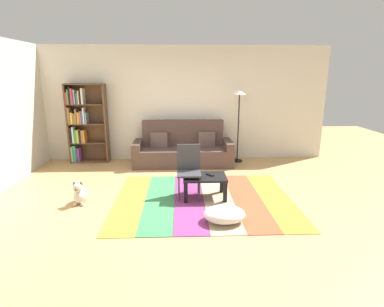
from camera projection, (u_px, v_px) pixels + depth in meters
The scene contains 11 objects.
ground_plane at pixel (189, 198), 5.20m from camera, with size 14.00×14.00×0.00m, color tan.
back_wall at pixel (186, 104), 7.32m from camera, with size 6.80×0.10×2.70m, color silver.
rug at pixel (203, 199), 5.12m from camera, with size 2.95×2.39×0.01m.
couch at pixel (183, 150), 7.07m from camera, with size 2.26×0.80×1.00m.
bookshelf at pixel (83, 123), 7.10m from camera, with size 0.90×0.28×1.84m.
coffee_table at pixel (205, 180), 5.13m from camera, with size 0.73×0.51×0.38m.
pouf at pixel (224, 214), 4.32m from camera, with size 0.60×0.46×0.22m, color white.
dog at pixel (80, 194), 4.94m from camera, with size 0.22×0.35×0.40m.
standing_lamp at pixel (239, 101), 6.99m from camera, with size 0.32×0.32×1.74m.
tv_remote at pixel (210, 175), 5.15m from camera, with size 0.04×0.15×0.02m, color black.
folding_chair at pixel (189, 166), 5.15m from camera, with size 0.40×0.40×0.90m.
Camera 1 is at (-0.14, -4.83, 2.07)m, focal length 28.40 mm.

